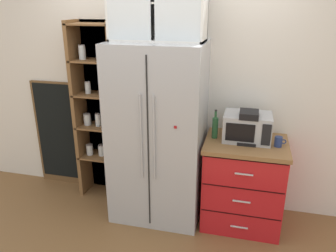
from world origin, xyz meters
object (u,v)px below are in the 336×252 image
(microwave, at_px, (247,127))
(bottle_amber, at_px, (248,131))
(mug_navy, at_px, (278,142))
(chalkboard_menu, at_px, (60,134))
(coffee_maker, at_px, (248,126))
(refrigerator, at_px, (158,134))
(bottle_green, at_px, (215,126))

(microwave, distance_m, bottle_amber, 0.09)
(mug_navy, height_order, bottle_amber, bottle_amber)
(mug_navy, distance_m, chalkboard_menu, 2.50)
(microwave, xyz_separation_m, chalkboard_menu, (-2.17, 0.23, -0.37))
(coffee_maker, bearing_deg, bottle_amber, -90.00)
(coffee_maker, xyz_separation_m, bottle_amber, (0.00, -0.04, -0.03))
(microwave, bearing_deg, refrigerator, -174.59)
(refrigerator, height_order, microwave, refrigerator)
(mug_navy, bearing_deg, refrigerator, 179.56)
(microwave, relative_size, chalkboard_menu, 0.34)
(refrigerator, height_order, mug_navy, refrigerator)
(coffee_maker, relative_size, bottle_green, 1.09)
(microwave, xyz_separation_m, coffee_maker, (0.01, -0.04, 0.03))
(mug_navy, bearing_deg, bottle_green, 173.21)
(refrigerator, bearing_deg, bottle_green, 6.34)
(chalkboard_menu, bearing_deg, refrigerator, -13.31)
(refrigerator, xyz_separation_m, bottle_green, (0.55, 0.06, 0.11))
(mug_navy, xyz_separation_m, bottle_amber, (-0.28, 0.00, 0.08))
(microwave, height_order, bottle_green, bottle_green)
(microwave, height_order, mug_navy, microwave)
(refrigerator, relative_size, coffee_maker, 5.78)
(bottle_green, xyz_separation_m, bottle_amber, (0.31, -0.07, -0.00))
(microwave, height_order, chalkboard_menu, chalkboard_menu)
(coffee_maker, relative_size, mug_navy, 2.94)
(coffee_maker, bearing_deg, refrigerator, -177.41)
(refrigerator, bearing_deg, coffee_maker, 2.59)
(bottle_amber, bearing_deg, coffee_maker, 90.00)
(refrigerator, height_order, bottle_amber, refrigerator)
(coffee_maker, height_order, bottle_amber, coffee_maker)
(bottle_green, bearing_deg, refrigerator, -173.66)
(refrigerator, distance_m, coffee_maker, 0.87)
(refrigerator, bearing_deg, microwave, 5.41)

